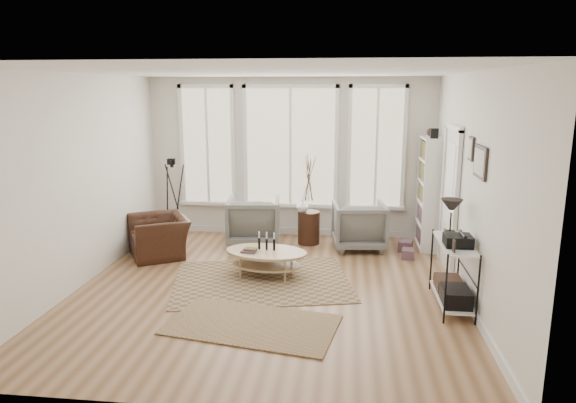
# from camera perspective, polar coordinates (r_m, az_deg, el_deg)

# --- Properties ---
(room) EXTENTS (5.50, 5.54, 2.90)m
(room) POSITION_cam_1_polar(r_m,az_deg,el_deg) (6.78, -2.07, 1.69)
(room) COLOR #9B724E
(room) RESTS_ON ground
(bay_window) EXTENTS (4.14, 0.12, 2.24)m
(bay_window) POSITION_cam_1_polar(r_m,az_deg,el_deg) (9.39, 0.27, 5.81)
(bay_window) COLOR tan
(bay_window) RESTS_ON ground
(door) EXTENTS (0.09, 1.06, 2.22)m
(door) POSITION_cam_1_polar(r_m,az_deg,el_deg) (8.02, 17.55, 0.58)
(door) COLOR white
(door) RESTS_ON ground
(bookcase) EXTENTS (0.31, 0.85, 2.06)m
(bookcase) POSITION_cam_1_polar(r_m,az_deg,el_deg) (9.06, 15.41, 0.95)
(bookcase) COLOR white
(bookcase) RESTS_ON ground
(low_shelf) EXTENTS (0.38, 1.08, 1.30)m
(low_shelf) POSITION_cam_1_polar(r_m,az_deg,el_deg) (6.77, 17.88, -6.96)
(low_shelf) COLOR white
(low_shelf) RESTS_ON ground
(wall_art) EXTENTS (0.04, 0.88, 0.44)m
(wall_art) POSITION_cam_1_polar(r_m,az_deg,el_deg) (6.53, 20.33, 4.52)
(wall_art) COLOR black
(wall_art) RESTS_ON ground
(rug_main) EXTENTS (2.80, 2.34, 0.01)m
(rug_main) POSITION_cam_1_polar(r_m,az_deg,el_deg) (7.42, -2.93, -8.79)
(rug_main) COLOR brown
(rug_main) RESTS_ON ground
(rug_runner) EXTENTS (2.09, 1.40, 0.01)m
(rug_runner) POSITION_cam_1_polar(r_m,az_deg,el_deg) (6.13, -4.01, -13.46)
(rug_runner) COLOR brown
(rug_runner) RESTS_ON ground
(coffee_table) EXTENTS (1.30, 0.93, 0.55)m
(coffee_table) POSITION_cam_1_polar(r_m,az_deg,el_deg) (7.53, -2.49, -6.10)
(coffee_table) COLOR tan
(coffee_table) RESTS_ON ground
(armchair_left) EXTENTS (0.99, 1.02, 0.84)m
(armchair_left) POSITION_cam_1_polar(r_m,az_deg,el_deg) (9.04, -3.83, -2.15)
(armchair_left) COLOR slate
(armchair_left) RESTS_ON ground
(armchair_right) EXTENTS (0.97, 0.99, 0.81)m
(armchair_right) POSITION_cam_1_polar(r_m,az_deg,el_deg) (8.85, 7.89, -2.65)
(armchair_right) COLOR slate
(armchair_right) RESTS_ON ground
(side_table) EXTENTS (0.39, 0.39, 1.63)m
(side_table) POSITION_cam_1_polar(r_m,az_deg,el_deg) (8.96, 2.34, 0.13)
(side_table) COLOR #341B12
(side_table) RESTS_ON ground
(vase) EXTENTS (0.23, 0.23, 0.22)m
(vase) POSITION_cam_1_polar(r_m,az_deg,el_deg) (8.94, 1.61, -0.49)
(vase) COLOR silver
(vase) RESTS_ON side_table
(accent_chair) EXTENTS (1.30, 1.26, 0.65)m
(accent_chair) POSITION_cam_1_polar(r_m,az_deg,el_deg) (8.69, -14.11, -3.76)
(accent_chair) COLOR #341B12
(accent_chair) RESTS_ON ground
(tripod_camera) EXTENTS (0.52, 0.52, 1.47)m
(tripod_camera) POSITION_cam_1_polar(r_m,az_deg,el_deg) (9.51, -12.58, -0.08)
(tripod_camera) COLOR black
(tripod_camera) RESTS_ON ground
(book_stack_near) EXTENTS (0.28, 0.33, 0.18)m
(book_stack_near) POSITION_cam_1_polar(r_m,az_deg,el_deg) (8.93, 12.92, -4.81)
(book_stack_near) COLOR brown
(book_stack_near) RESTS_ON ground
(book_stack_far) EXTENTS (0.23, 0.27, 0.15)m
(book_stack_far) POSITION_cam_1_polar(r_m,az_deg,el_deg) (8.56, 13.20, -5.68)
(book_stack_far) COLOR brown
(book_stack_far) RESTS_ON ground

